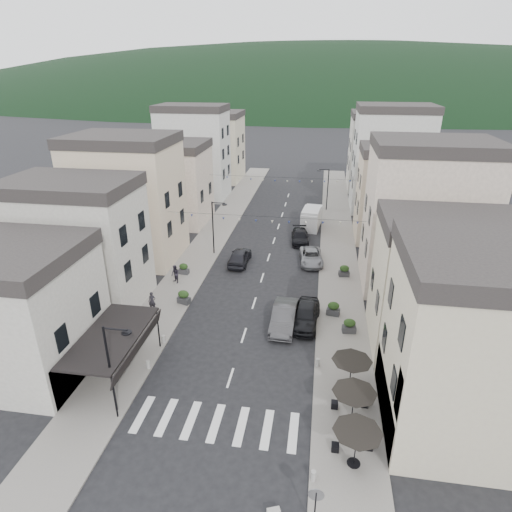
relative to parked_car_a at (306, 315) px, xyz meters
The scene contains 29 objects.
ground 14.15m from the parked_car_a, 109.01° to the right, with size 700.00×700.00×0.00m, color black.
sidewalk_left 22.24m from the parked_car_a, 122.98° to the left, with size 4.00×76.00×0.12m, color slate.
sidewalk_right 18.89m from the parked_car_a, 81.16° to the left, with size 4.00×76.00×0.12m, color slate.
hill_backdrop 286.69m from the parked_car_a, 90.92° to the left, with size 640.00×360.00×70.00m, color black.
bistro_building 14.24m from the parked_car_a, 43.37° to the right, with size 10.00×8.00×10.00m, color #C0B398.
boutique_awning 14.67m from the parked_car_a, 144.82° to the right, with size 3.77×7.50×3.28m.
buildings_row_left 31.43m from the parked_car_a, 128.05° to the left, with size 10.20×54.16×14.00m.
buildings_row_right 25.85m from the parked_car_a, 66.93° to the left, with size 10.20×54.16×14.50m.
cafe_terrace 11.10m from the parked_car_a, 73.63° to the right, with size 2.50×8.10×2.53m.
streetlamp_left_near 15.67m from the parked_car_a, 132.55° to the right, with size 1.70×0.56×6.00m.
streetlamp_left_far 16.63m from the parked_car_a, 129.49° to the left, with size 1.70×0.56×6.00m.
streetlamp_right_far 30.80m from the parked_car_a, 87.72° to the left, with size 1.70×0.56×6.00m.
traffic_sign 16.93m from the parked_car_a, 85.93° to the right, with size 0.70×0.07×2.70m.
bollards 9.11m from the parked_car_a, 120.36° to the right, with size 11.66×10.26×0.60m.
bunting_near 10.91m from the parked_car_a, 118.01° to the left, with size 19.00×0.28×0.62m.
bunting_far 25.53m from the parked_car_a, 100.57° to the left, with size 19.00×0.28×0.62m.
parked_car_a is the anchor object (origin of this frame).
parked_car_b 1.78m from the parked_car_a, 160.48° to the right, with size 1.82×5.22×1.72m, color #343437.
parked_car_c 11.96m from the parked_car_a, 90.00° to the left, with size 2.28×4.94×1.37m, color gray.
parked_car_d 17.68m from the parked_car_a, 94.94° to the left, with size 1.94×4.78×1.39m, color black.
parked_car_e 12.91m from the parked_car_a, 124.96° to the left, with size 1.92×4.77×1.62m, color black.
delivery_van 23.19m from the parked_car_a, 91.01° to the left, with size 2.67×5.58×2.58m.
pedestrian_a 12.84m from the parked_car_a, behind, with size 0.61×0.40×1.69m, color black.
pedestrian_b 13.56m from the parked_car_a, 157.83° to the left, with size 0.87×0.68×1.78m, color #25212C.
planter_la 10.71m from the parked_car_a, behind, with size 1.23×0.92×1.23m.
planter_lb 14.30m from the parked_car_a, 150.13° to the left, with size 1.05×0.67×1.11m.
planter_ra 3.50m from the parked_car_a, 13.57° to the right, with size 1.10×0.69×1.17m.
planter_rb 2.71m from the parked_car_a, 35.44° to the left, with size 1.16×0.78×1.20m.
planter_rc 9.65m from the parked_car_a, 69.79° to the left, with size 1.08×0.67×1.16m.
Camera 1 is at (5.21, -16.20, 18.90)m, focal length 30.00 mm.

